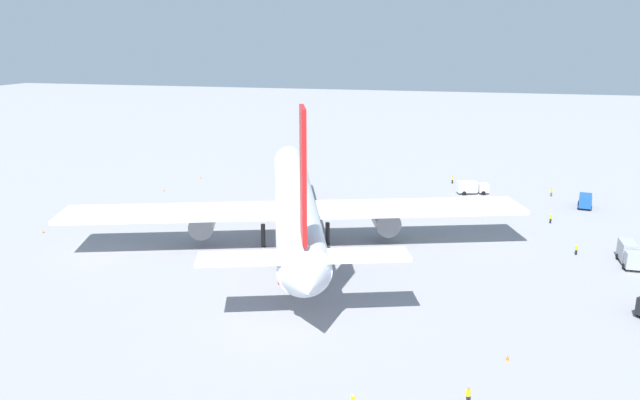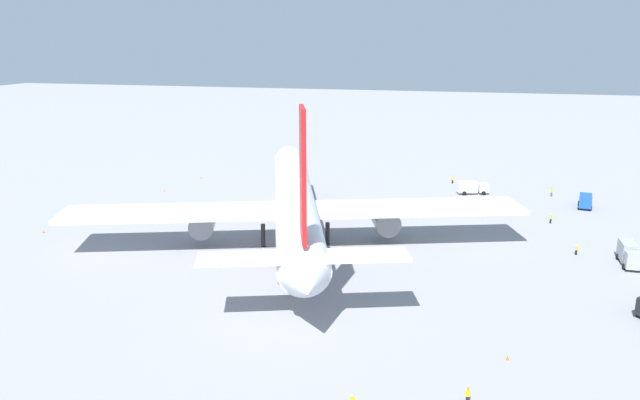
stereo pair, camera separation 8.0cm
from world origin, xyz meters
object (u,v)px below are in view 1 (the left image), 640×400
object	(u,v)px
airliner	(295,202)
traffic_cone_2	(508,358)
ground_worker_1	(552,192)
ground_worker_5	(576,250)
ground_worker_4	(468,395)
traffic_cone_3	(201,177)
service_truck_1	(629,254)
traffic_cone_1	(516,213)
ground_worker_0	(551,218)
traffic_cone_4	(164,190)
ground_worker_2	(452,180)
service_truck_3	(585,201)
traffic_cone_0	(43,232)
service_truck_2	(472,187)

from	to	relation	value
airliner	traffic_cone_2	world-z (taller)	airliner
ground_worker_1	ground_worker_5	xyz separation A→B (m)	(-37.15, 0.26, -0.08)
ground_worker_4	traffic_cone_3	world-z (taller)	ground_worker_4
service_truck_1	traffic_cone_3	xyz separation A→B (m)	(36.89, 86.06, -1.45)
airliner	ground_worker_4	world-z (taller)	airliner
traffic_cone_1	traffic_cone_2	bearing A→B (deg)	176.09
ground_worker_0	traffic_cone_3	bearing A→B (deg)	77.07
airliner	traffic_cone_2	xyz separation A→B (m)	(-30.74, -32.24, -6.51)
service_truck_1	traffic_cone_4	size ratio (longest dim) A/B	12.21
service_truck_1	ground_worker_2	size ratio (longest dim) A/B	3.77
ground_worker_1	traffic_cone_2	world-z (taller)	ground_worker_1
airliner	ground_worker_0	world-z (taller)	airliner
service_truck_3	ground_worker_4	world-z (taller)	service_truck_3
ground_worker_5	service_truck_3	bearing A→B (deg)	-10.98
airliner	ground_worker_5	world-z (taller)	airliner
traffic_cone_0	service_truck_2	bearing A→B (deg)	-57.07
service_truck_1	traffic_cone_1	world-z (taller)	service_truck_1
service_truck_1	service_truck_2	bearing A→B (deg)	31.55
traffic_cone_2	ground_worker_5	bearing A→B (deg)	-18.07
traffic_cone_2	ground_worker_1	bearing A→B (deg)	-9.29
ground_worker_2	ground_worker_4	world-z (taller)	ground_worker_2
ground_worker_1	traffic_cone_1	xyz separation A→B (m)	(-16.07, 8.04, -0.63)
service_truck_2	ground_worker_2	world-z (taller)	service_truck_2
ground_worker_1	traffic_cone_4	size ratio (longest dim) A/B	3.24
airliner	ground_worker_1	size ratio (longest dim) A/B	41.36
service_truck_3	traffic_cone_2	xyz separation A→B (m)	(-65.03, 17.34, -1.18)
service_truck_3	ground_worker_1	size ratio (longest dim) A/B	3.13
ground_worker_2	ground_worker_5	bearing A→B (deg)	-154.83
service_truck_3	ground_worker_5	distance (m)	29.83
traffic_cone_1	traffic_cone_2	xyz separation A→B (m)	(-56.84, 3.89, 0.00)
ground_worker_1	traffic_cone_1	distance (m)	17.98
service_truck_2	traffic_cone_0	size ratio (longest dim) A/B	12.45
service_truck_2	service_truck_3	xyz separation A→B (m)	(-5.68, -21.93, -0.05)
traffic_cone_1	service_truck_2	bearing A→B (deg)	31.44
ground_worker_4	ground_worker_5	xyz separation A→B (m)	(44.83, -15.57, -0.02)
traffic_cone_0	traffic_cone_4	bearing A→B (deg)	-10.33
ground_worker_4	traffic_cone_2	world-z (taller)	ground_worker_4
service_truck_3	traffic_cone_3	bearing A→B (deg)	86.62
traffic_cone_1	traffic_cone_3	distance (m)	72.69
service_truck_1	traffic_cone_1	bearing A→B (deg)	31.62
traffic_cone_0	traffic_cone_3	size ratio (longest dim) A/B	1.00
ground_worker_4	ground_worker_0	bearing A→B (deg)	-12.42
ground_worker_0	ground_worker_4	bearing A→B (deg)	167.58
ground_worker_0	traffic_cone_1	distance (m)	7.32
traffic_cone_3	service_truck_1	bearing A→B (deg)	-113.20
ground_worker_1	traffic_cone_3	size ratio (longest dim) A/B	3.24
service_truck_2	traffic_cone_2	size ratio (longest dim) A/B	12.45
ground_worker_2	traffic_cone_2	size ratio (longest dim) A/B	3.24
service_truck_2	ground_worker_4	world-z (taller)	service_truck_2
ground_worker_0	traffic_cone_3	world-z (taller)	ground_worker_0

